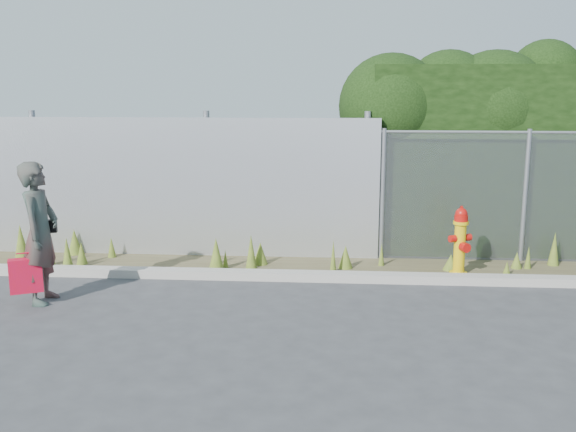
{
  "coord_description": "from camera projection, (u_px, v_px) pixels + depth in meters",
  "views": [
    {
      "loc": [
        0.29,
        -6.84,
        2.69
      ],
      "look_at": [
        -0.3,
        1.4,
        1.0
      ],
      "focal_mm": 40.0,
      "sensor_mm": 36.0,
      "label": 1
    }
  ],
  "objects": [
    {
      "name": "ground",
      "position": [
        306.0,
        328.0,
        7.24
      ],
      "size": [
        80.0,
        80.0,
        0.0
      ],
      "primitive_type": "plane",
      "color": "#353538",
      "rests_on": "ground"
    },
    {
      "name": "black_shoulder_bag",
      "position": [
        48.0,
        226.0,
        8.11
      ],
      "size": [
        0.21,
        0.09,
        0.16
      ],
      "rotation": [
        0.0,
        0.0,
        0.22
      ],
      "color": "black"
    },
    {
      "name": "red_tote_bag",
      "position": [
        26.0,
        275.0,
        7.84
      ],
      "size": [
        0.38,
        0.14,
        0.5
      ],
      "rotation": [
        0.0,
        0.0,
        0.43
      ],
      "color": "#BA0A2E"
    },
    {
      "name": "curb",
      "position": [
        311.0,
        276.0,
        8.99
      ],
      "size": [
        16.0,
        0.22,
        0.12
      ],
      "primitive_type": "cube",
      "color": "gray",
      "rests_on": "ground"
    },
    {
      "name": "corrugated_fence",
      "position": [
        111.0,
        187.0,
        10.18
      ],
      "size": [
        8.5,
        0.21,
        2.3
      ],
      "color": "#B9BBC1",
      "rests_on": "ground"
    },
    {
      "name": "fire_hydrant",
      "position": [
        460.0,
        242.0,
        9.12
      ],
      "size": [
        0.34,
        0.31,
        1.02
      ],
      "rotation": [
        0.0,
        0.0,
        0.41
      ],
      "color": "#E0B60B",
      "rests_on": "ground"
    },
    {
      "name": "woman",
      "position": [
        40.0,
        233.0,
        7.95
      ],
      "size": [
        0.46,
        0.67,
        1.78
      ],
      "primitive_type": "imported",
      "rotation": [
        0.0,
        0.0,
        1.62
      ],
      "color": "#0F6152",
      "rests_on": "ground"
    },
    {
      "name": "weed_strip",
      "position": [
        353.0,
        260.0,
        9.53
      ],
      "size": [
        16.0,
        1.2,
        0.54
      ],
      "color": "#484029",
      "rests_on": "ground"
    }
  ]
}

